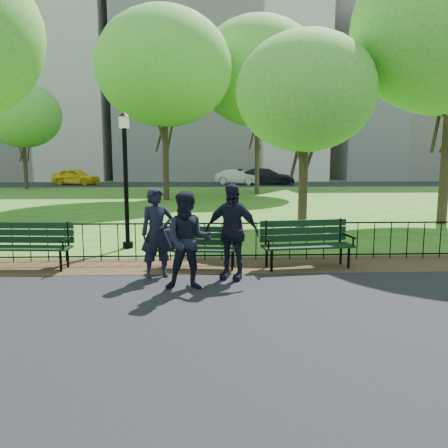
{
  "coord_description": "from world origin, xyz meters",
  "views": [
    {
      "loc": [
        0.25,
        -7.99,
        2.32
      ],
      "look_at": [
        0.63,
        1.5,
        0.94
      ],
      "focal_mm": 35.0,
      "sensor_mm": 36.0,
      "label": 1
    }
  ],
  "objects_px": {
    "person_mid": "(188,241)",
    "sedan_dark": "(267,176)",
    "tree_far_e": "(258,72)",
    "park_bench_main": "(185,241)",
    "park_bench_right_a": "(306,239)",
    "tree_far_c": "(164,68)",
    "tree_near_e": "(305,93)",
    "taxi": "(76,177)",
    "park_bench_left_a": "(27,240)",
    "tree_far_w": "(22,115)",
    "sedan_silver": "(238,177)",
    "person_left": "(157,233)",
    "person_right": "(231,232)",
    "lamppost": "(126,175)"
  },
  "relations": [
    {
      "from": "park_bench_main",
      "to": "tree_far_e",
      "type": "height_order",
      "value": "tree_far_e"
    },
    {
      "from": "tree_far_w",
      "to": "sedan_silver",
      "type": "bearing_deg",
      "value": 17.66
    },
    {
      "from": "park_bench_main",
      "to": "tree_far_w",
      "type": "xyz_separation_m",
      "value": [
        -14.3,
        27.19,
        5.32
      ]
    },
    {
      "from": "park_bench_left_a",
      "to": "park_bench_right_a",
      "type": "height_order",
      "value": "park_bench_right_a"
    },
    {
      "from": "tree_far_c",
      "to": "tree_near_e",
      "type": "bearing_deg",
      "value": -61.64
    },
    {
      "from": "park_bench_right_a",
      "to": "taxi",
      "type": "distance_m",
      "value": 36.35
    },
    {
      "from": "park_bench_left_a",
      "to": "park_bench_right_a",
      "type": "distance_m",
      "value": 6.01
    },
    {
      "from": "person_right",
      "to": "person_mid",
      "type": "bearing_deg",
      "value": -117.34
    },
    {
      "from": "tree_far_c",
      "to": "sedan_dark",
      "type": "relative_size",
      "value": 2.01
    },
    {
      "from": "tree_far_c",
      "to": "taxi",
      "type": "height_order",
      "value": "tree_far_c"
    },
    {
      "from": "person_left",
      "to": "lamppost",
      "type": "bearing_deg",
      "value": 90.23
    },
    {
      "from": "tree_far_c",
      "to": "taxi",
      "type": "xyz_separation_m",
      "value": [
        -10.14,
        16.56,
        -6.75
      ]
    },
    {
      "from": "tree_far_c",
      "to": "person_left",
      "type": "distance_m",
      "value": 18.69
    },
    {
      "from": "tree_far_e",
      "to": "person_mid",
      "type": "xyz_separation_m",
      "value": [
        -3.85,
        -22.75,
        -7.31
      ]
    },
    {
      "from": "person_mid",
      "to": "person_right",
      "type": "bearing_deg",
      "value": 40.24
    },
    {
      "from": "tree_near_e",
      "to": "person_right",
      "type": "bearing_deg",
      "value": -112.93
    },
    {
      "from": "tree_far_e",
      "to": "park_bench_main",
      "type": "bearing_deg",
      "value": -100.66
    },
    {
      "from": "park_bench_main",
      "to": "sedan_dark",
      "type": "height_order",
      "value": "sedan_dark"
    },
    {
      "from": "taxi",
      "to": "sedan_dark",
      "type": "height_order",
      "value": "sedan_dark"
    },
    {
      "from": "tree_near_e",
      "to": "tree_far_w",
      "type": "height_order",
      "value": "tree_far_w"
    },
    {
      "from": "lamppost",
      "to": "person_right",
      "type": "xyz_separation_m",
      "value": [
        2.6,
        -3.21,
        -0.98
      ]
    },
    {
      "from": "tree_far_w",
      "to": "sedan_silver",
      "type": "distance_m",
      "value": 19.43
    },
    {
      "from": "tree_far_w",
      "to": "person_mid",
      "type": "distance_m",
      "value": 32.57
    },
    {
      "from": "tree_far_e",
      "to": "sedan_dark",
      "type": "bearing_deg",
      "value": 78.89
    },
    {
      "from": "person_mid",
      "to": "sedan_dark",
      "type": "xyz_separation_m",
      "value": [
        6.1,
        34.2,
        -0.1
      ]
    },
    {
      "from": "person_right",
      "to": "sedan_silver",
      "type": "xyz_separation_m",
      "value": [
        2.6,
        33.77,
        -0.21
      ]
    },
    {
      "from": "park_bench_main",
      "to": "tree_far_e",
      "type": "xyz_separation_m",
      "value": [
        3.99,
        21.18,
        7.6
      ]
    },
    {
      "from": "sedan_dark",
      "to": "taxi",
      "type": "bearing_deg",
      "value": 96.11
    },
    {
      "from": "person_mid",
      "to": "sedan_dark",
      "type": "relative_size",
      "value": 0.33
    },
    {
      "from": "tree_far_w",
      "to": "sedan_dark",
      "type": "bearing_deg",
      "value": 14.84
    },
    {
      "from": "park_bench_right_a",
      "to": "person_mid",
      "type": "xyz_separation_m",
      "value": [
        -2.49,
        -1.56,
        0.26
      ]
    },
    {
      "from": "person_left",
      "to": "person_mid",
      "type": "height_order",
      "value": "person_left"
    },
    {
      "from": "park_bench_main",
      "to": "tree_near_e",
      "type": "height_order",
      "value": "tree_near_e"
    },
    {
      "from": "sedan_silver",
      "to": "park_bench_main",
      "type": "bearing_deg",
      "value": -162.99
    },
    {
      "from": "tree_far_e",
      "to": "taxi",
      "type": "distance_m",
      "value": 21.39
    },
    {
      "from": "lamppost",
      "to": "taxi",
      "type": "bearing_deg",
      "value": 108.59
    },
    {
      "from": "tree_far_w",
      "to": "person_right",
      "type": "bearing_deg",
      "value": -61.52
    },
    {
      "from": "park_bench_right_a",
      "to": "sedan_silver",
      "type": "relative_size",
      "value": 0.46
    },
    {
      "from": "lamppost",
      "to": "person_right",
      "type": "bearing_deg",
      "value": -51.05
    },
    {
      "from": "tree_far_c",
      "to": "sedan_silver",
      "type": "distance_m",
      "value": 18.38
    },
    {
      "from": "tree_far_w",
      "to": "sedan_dark",
      "type": "xyz_separation_m",
      "value": [
        20.53,
        5.44,
        -5.13
      ]
    },
    {
      "from": "tree_far_w",
      "to": "park_bench_left_a",
      "type": "bearing_deg",
      "value": -68.06
    },
    {
      "from": "park_bench_main",
      "to": "park_bench_right_a",
      "type": "relative_size",
      "value": 0.87
    },
    {
      "from": "lamppost",
      "to": "tree_far_w",
      "type": "height_order",
      "value": "tree_far_w"
    },
    {
      "from": "lamppost",
      "to": "person_mid",
      "type": "xyz_separation_m",
      "value": [
        1.78,
        -3.88,
        -1.04
      ]
    },
    {
      "from": "person_mid",
      "to": "person_right",
      "type": "distance_m",
      "value": 1.05
    },
    {
      "from": "person_left",
      "to": "park_bench_right_a",
      "type": "bearing_deg",
      "value": -7.28
    },
    {
      "from": "park_bench_left_a",
      "to": "tree_far_w",
      "type": "bearing_deg",
      "value": 115.96
    },
    {
      "from": "park_bench_main",
      "to": "park_bench_right_a",
      "type": "xyz_separation_m",
      "value": [
        2.62,
        -0.01,
        0.03
      ]
    },
    {
      "from": "sedan_dark",
      "to": "person_left",
      "type": "bearing_deg",
      "value": 176.58
    }
  ]
}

